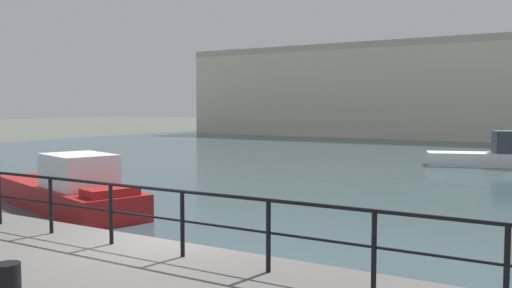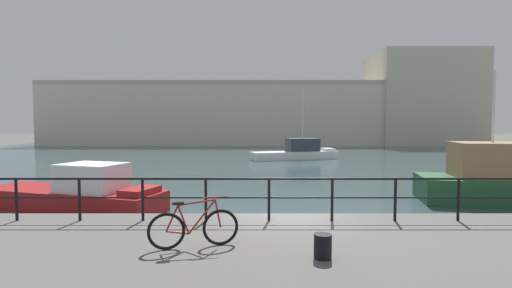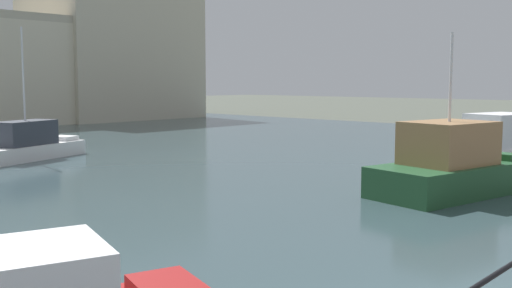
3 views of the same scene
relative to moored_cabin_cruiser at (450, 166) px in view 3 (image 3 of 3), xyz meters
name	(u,v)px [view 3 (image 3 of 3)]	position (x,y,z in m)	size (l,w,h in m)	color
moored_cabin_cruiser	(450,166)	(0.00, 0.00, 0.00)	(6.53, 3.88, 5.68)	#23512D
moored_small_launch	(497,146)	(8.02, 1.33, -0.03)	(6.36, 3.87, 2.50)	white
moored_blue_motorboat	(18,147)	(-6.26, 19.81, -0.30)	(8.62, 4.39, 6.72)	white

